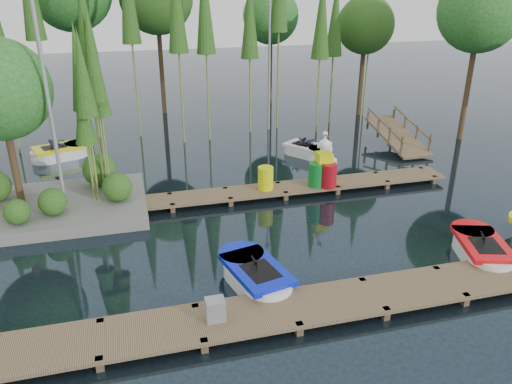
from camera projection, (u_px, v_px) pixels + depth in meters
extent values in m
plane|color=#1C2A35|center=(245.00, 232.00, 15.78)|extent=(90.00, 90.00, 0.00)
cube|color=brown|center=(290.00, 309.00, 11.68)|extent=(18.00, 1.50, 0.10)
cube|color=brown|center=(100.00, 368.00, 10.18)|extent=(0.16, 0.16, 0.50)
cube|color=brown|center=(101.00, 329.00, 11.30)|extent=(0.16, 0.16, 0.50)
cube|color=brown|center=(204.00, 349.00, 10.69)|extent=(0.16, 0.16, 0.50)
cube|color=brown|center=(196.00, 314.00, 11.81)|extent=(0.16, 0.16, 0.50)
cube|color=brown|center=(299.00, 332.00, 11.20)|extent=(0.16, 0.16, 0.50)
cube|color=brown|center=(282.00, 300.00, 12.32)|extent=(0.16, 0.16, 0.50)
cube|color=brown|center=(385.00, 317.00, 11.71)|extent=(0.16, 0.16, 0.50)
cube|color=brown|center=(362.00, 287.00, 12.83)|extent=(0.16, 0.16, 0.50)
cube|color=brown|center=(465.00, 303.00, 12.22)|extent=(0.16, 0.16, 0.50)
cube|color=brown|center=(435.00, 276.00, 13.34)|extent=(0.16, 0.16, 0.50)
cube|color=brown|center=(503.00, 265.00, 13.85)|extent=(0.16, 0.16, 0.50)
cube|color=brown|center=(255.00, 191.00, 18.14)|extent=(15.00, 1.20, 0.10)
cube|color=brown|center=(47.00, 225.00, 16.11)|extent=(0.16, 0.16, 0.50)
cube|color=brown|center=(50.00, 212.00, 16.96)|extent=(0.16, 0.16, 0.50)
cube|color=brown|center=(112.00, 218.00, 16.59)|extent=(0.16, 0.16, 0.50)
cube|color=brown|center=(112.00, 206.00, 17.44)|extent=(0.16, 0.16, 0.50)
cube|color=brown|center=(173.00, 211.00, 17.07)|extent=(0.16, 0.16, 0.50)
cube|color=brown|center=(170.00, 200.00, 17.92)|extent=(0.16, 0.16, 0.50)
cube|color=brown|center=(231.00, 204.00, 17.55)|extent=(0.16, 0.16, 0.50)
cube|color=brown|center=(225.00, 194.00, 18.40)|extent=(0.16, 0.16, 0.50)
cube|color=brown|center=(286.00, 198.00, 18.03)|extent=(0.16, 0.16, 0.50)
cube|color=brown|center=(278.00, 188.00, 18.88)|extent=(0.16, 0.16, 0.50)
cube|color=brown|center=(337.00, 193.00, 18.51)|extent=(0.16, 0.16, 0.50)
cube|color=brown|center=(328.00, 183.00, 19.36)|extent=(0.16, 0.16, 0.50)
cube|color=brown|center=(387.00, 187.00, 18.99)|extent=(0.16, 0.16, 0.50)
cube|color=brown|center=(375.00, 178.00, 19.84)|extent=(0.16, 0.16, 0.50)
cube|color=brown|center=(434.00, 182.00, 19.47)|extent=(0.16, 0.16, 0.50)
cube|color=brown|center=(420.00, 174.00, 20.33)|extent=(0.16, 0.16, 0.50)
cube|color=slate|center=(53.00, 208.00, 16.95)|extent=(6.20, 4.20, 0.42)
sphere|color=#2F5F1E|center=(53.00, 202.00, 15.85)|extent=(0.90, 0.90, 0.90)
sphere|color=#2F5F1E|center=(99.00, 170.00, 18.07)|extent=(1.20, 1.20, 1.20)
sphere|color=#2F5F1E|center=(17.00, 212.00, 15.27)|extent=(0.80, 0.80, 0.80)
sphere|color=#2F5F1E|center=(117.00, 187.00, 16.83)|extent=(1.00, 1.00, 1.00)
cylinder|color=#45311D|center=(13.00, 156.00, 16.35)|extent=(0.24, 0.24, 3.60)
cylinder|color=olive|center=(96.00, 121.00, 16.76)|extent=(0.07, 0.07, 5.93)
cone|color=#2F5F1E|center=(88.00, 58.00, 15.95)|extent=(0.70, 0.70, 2.97)
cylinder|color=olive|center=(87.00, 127.00, 16.59)|extent=(0.07, 0.07, 5.66)
cone|color=#2F5F1E|center=(78.00, 66.00, 15.81)|extent=(0.70, 0.70, 2.83)
cylinder|color=olive|center=(103.00, 130.00, 16.97)|extent=(0.07, 0.07, 5.22)
cone|color=#2F5F1E|center=(96.00, 76.00, 16.25)|extent=(0.70, 0.70, 2.61)
cylinder|color=olive|center=(90.00, 133.00, 16.10)|extent=(0.07, 0.07, 5.53)
cone|color=#2F5F1E|center=(82.00, 73.00, 15.34)|extent=(0.70, 0.70, 2.76)
cylinder|color=olive|center=(89.00, 155.00, 16.48)|extent=(0.07, 0.07, 4.01)
cone|color=#2F5F1E|center=(83.00, 113.00, 15.92)|extent=(0.70, 0.70, 2.01)
cylinder|color=olive|center=(100.00, 119.00, 16.66)|extent=(0.07, 0.07, 6.11)
cone|color=#2F5F1E|center=(91.00, 53.00, 15.81)|extent=(0.70, 0.70, 3.05)
cylinder|color=#45311D|center=(469.00, 78.00, 23.74)|extent=(0.26, 0.26, 6.06)
sphere|color=#2F742A|center=(481.00, 10.00, 22.55)|extent=(3.81, 3.81, 3.81)
cylinder|color=#45311D|center=(362.00, 71.00, 28.39)|extent=(0.26, 0.26, 5.02)
sphere|color=#2F5F1E|center=(366.00, 25.00, 27.40)|extent=(3.16, 3.16, 3.16)
cylinder|color=#45311D|center=(270.00, 61.00, 30.92)|extent=(0.26, 0.26, 5.31)
sphere|color=#2F742A|center=(271.00, 16.00, 29.88)|extent=(3.34, 3.34, 3.34)
cylinder|color=#45311D|center=(161.00, 57.00, 28.50)|extent=(0.26, 0.26, 6.46)
cylinder|color=#45311D|center=(79.00, 57.00, 27.35)|extent=(0.26, 0.26, 6.85)
cylinder|color=olive|center=(4.00, 70.00, 21.45)|extent=(0.09, 0.09, 7.48)
cylinder|color=olive|center=(37.00, 41.00, 21.89)|extent=(0.09, 0.09, 9.66)
cylinder|color=olive|center=(89.00, 59.00, 23.66)|extent=(0.09, 0.09, 7.69)
cone|color=#2F5F1E|center=(83.00, 11.00, 22.81)|extent=(0.90, 0.90, 4.23)
cylinder|color=olive|center=(132.00, 45.00, 23.57)|extent=(0.09, 0.09, 8.99)
cylinder|color=olive|center=(179.00, 54.00, 22.73)|extent=(0.09, 0.09, 8.44)
cylinder|color=olive|center=(206.00, 55.00, 23.19)|extent=(0.09, 0.09, 8.22)
cone|color=#2F5F1E|center=(204.00, 2.00, 22.28)|extent=(0.90, 0.90, 4.52)
cylinder|color=olive|center=(250.00, 59.00, 24.67)|extent=(0.09, 0.09, 7.41)
cone|color=#2F5F1E|center=(250.00, 15.00, 23.86)|extent=(0.90, 0.90, 4.07)
cylinder|color=olive|center=(279.00, 33.00, 24.77)|extent=(0.09, 0.09, 9.77)
cylinder|color=olive|center=(320.00, 60.00, 24.53)|extent=(0.09, 0.09, 7.40)
cone|color=#2F5F1E|center=(322.00, 15.00, 23.71)|extent=(0.90, 0.90, 4.07)
cylinder|color=olive|center=(333.00, 57.00, 26.32)|extent=(0.09, 0.09, 7.14)
cone|color=#2F5F1E|center=(335.00, 17.00, 25.54)|extent=(0.90, 0.90, 3.93)
cylinder|color=olive|center=(369.00, 39.00, 27.53)|extent=(0.09, 0.09, 8.61)
cylinder|color=gray|center=(51.00, 115.00, 15.31)|extent=(0.12, 0.12, 7.00)
cylinder|color=gray|center=(269.00, 62.00, 25.12)|extent=(0.12, 0.12, 7.00)
cube|color=brown|center=(397.00, 136.00, 23.47)|extent=(1.50, 3.94, 0.95)
cube|color=brown|center=(402.00, 146.00, 21.87)|extent=(0.08, 0.08, 0.90)
cube|color=brown|center=(390.00, 137.00, 22.80)|extent=(0.08, 0.08, 0.90)
cube|color=brown|center=(378.00, 128.00, 23.73)|extent=(0.08, 0.08, 0.90)
cube|color=brown|center=(368.00, 120.00, 24.67)|extent=(0.08, 0.08, 0.90)
cube|color=brown|center=(385.00, 125.00, 23.07)|extent=(0.06, 3.54, 0.83)
cube|color=brown|center=(430.00, 144.00, 22.20)|extent=(0.08, 0.08, 0.90)
cube|color=brown|center=(417.00, 135.00, 23.13)|extent=(0.08, 0.08, 0.90)
cube|color=brown|center=(405.00, 126.00, 24.06)|extent=(0.08, 0.08, 0.90)
cube|color=brown|center=(393.00, 118.00, 25.00)|extent=(0.08, 0.08, 0.90)
cube|color=brown|center=(412.00, 123.00, 23.40)|extent=(0.06, 3.54, 0.83)
cube|color=white|center=(257.00, 279.00, 12.90)|extent=(1.46, 1.47, 0.56)
cylinder|color=white|center=(246.00, 268.00, 13.39)|extent=(1.46, 1.46, 0.56)
cylinder|color=white|center=(268.00, 292.00, 12.40)|extent=(1.46, 1.46, 0.56)
cube|color=#071BC6|center=(257.00, 269.00, 12.78)|extent=(1.69, 2.34, 0.14)
cylinder|color=#071BC6|center=(241.00, 254.00, 13.50)|extent=(1.49, 1.49, 0.14)
cube|color=black|center=(261.00, 272.00, 12.60)|extent=(0.96, 1.15, 0.06)
torus|color=black|center=(254.00, 260.00, 12.82)|extent=(0.21, 0.31, 0.27)
cube|color=white|center=(482.00, 253.00, 14.14)|extent=(1.49, 1.49, 0.54)
cylinder|color=white|center=(474.00, 243.00, 14.69)|extent=(1.48, 1.48, 0.54)
cylinder|color=white|center=(490.00, 264.00, 13.59)|extent=(1.48, 1.48, 0.54)
cube|color=red|center=(483.00, 244.00, 14.02)|extent=(1.77, 2.33, 0.14)
cylinder|color=red|center=(472.00, 230.00, 14.82)|extent=(1.51, 1.51, 0.14)
cube|color=black|center=(486.00, 246.00, 13.82)|extent=(0.99, 1.15, 0.06)
torus|color=black|center=(483.00, 235.00, 14.08)|extent=(0.22, 0.30, 0.26)
cube|color=white|center=(60.00, 154.00, 22.11)|extent=(1.56, 1.55, 0.55)
cylinder|color=white|center=(74.00, 152.00, 22.43)|extent=(1.55, 1.55, 0.55)
cylinder|color=white|center=(46.00, 157.00, 21.79)|extent=(1.55, 1.55, 0.55)
cube|color=#DDE50C|center=(59.00, 148.00, 21.99)|extent=(2.39, 1.88, 0.14)
cylinder|color=#DDE50C|center=(79.00, 144.00, 22.46)|extent=(1.58, 1.58, 0.14)
cube|color=black|center=(54.00, 148.00, 21.86)|extent=(1.19, 1.04, 0.06)
torus|color=black|center=(62.00, 143.00, 21.99)|extent=(0.31, 0.24, 0.27)
imported|color=#1E1E2D|center=(52.00, 142.00, 21.74)|extent=(0.52, 0.46, 0.98)
cube|color=white|center=(305.00, 151.00, 22.53)|extent=(1.49, 1.49, 0.49)
cylinder|color=white|center=(315.00, 154.00, 22.22)|extent=(1.48, 1.48, 0.49)
cylinder|color=white|center=(296.00, 149.00, 22.84)|extent=(1.48, 1.48, 0.49)
cube|color=white|center=(306.00, 146.00, 22.42)|extent=(1.96, 2.13, 0.12)
cylinder|color=white|center=(320.00, 149.00, 21.97)|extent=(1.51, 1.51, 0.12)
cube|color=black|center=(302.00, 144.00, 22.51)|extent=(1.05, 1.09, 0.05)
torus|color=black|center=(308.00, 143.00, 22.28)|extent=(0.25, 0.28, 0.23)
imported|color=#1E1E2D|center=(302.00, 140.00, 22.46)|extent=(0.42, 0.44, 0.80)
imported|color=#1E1E2D|center=(311.00, 141.00, 22.52)|extent=(0.32, 0.34, 0.60)
cube|color=gray|center=(215.00, 310.00, 11.14)|extent=(0.43, 0.36, 0.52)
cylinder|color=#DDE50C|center=(266.00, 178.00, 18.04)|extent=(0.56, 0.56, 0.85)
cylinder|color=#0C6C21|center=(316.00, 175.00, 18.31)|extent=(0.59, 0.59, 0.89)
cylinder|color=white|center=(328.00, 170.00, 18.71)|extent=(0.59, 0.59, 0.89)
cylinder|color=#9F0B14|center=(329.00, 175.00, 18.23)|extent=(0.59, 0.59, 0.89)
cube|color=#DDE50C|center=(324.00, 157.00, 18.22)|extent=(0.54, 0.54, 0.35)
sphere|color=white|center=(325.00, 145.00, 18.04)|extent=(0.43, 0.43, 0.43)
cylinder|color=white|center=(325.00, 138.00, 17.94)|extent=(0.10, 0.10, 0.30)
sphere|color=white|center=(325.00, 134.00, 17.87)|extent=(0.20, 0.20, 0.20)
cone|color=#FF520D|center=(327.00, 136.00, 17.71)|extent=(0.10, 0.30, 0.10)
cube|color=white|center=(325.00, 145.00, 18.04)|extent=(0.54, 0.06, 0.18)
cylinder|color=gray|center=(331.00, 174.00, 18.69)|extent=(0.10, 0.10, 0.61)
sphere|color=white|center=(331.00, 164.00, 18.53)|extent=(0.20, 0.20, 0.20)
cube|color=gray|center=(331.00, 164.00, 18.53)|extent=(0.51, 0.04, 0.04)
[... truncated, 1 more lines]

